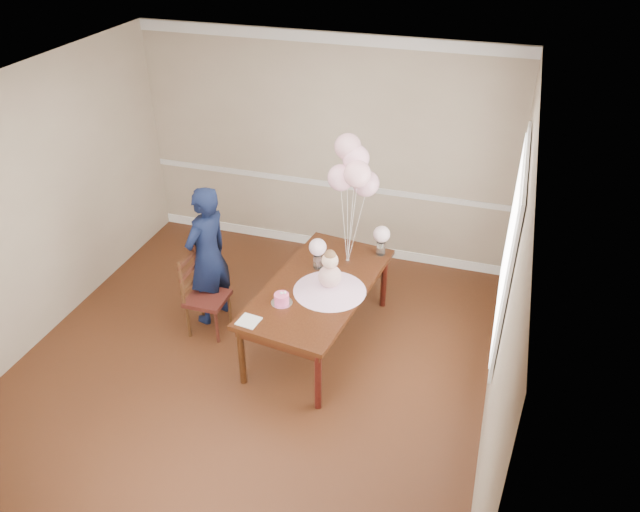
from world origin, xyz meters
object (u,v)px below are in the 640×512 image
(dining_table_top, at_px, (319,287))
(woman, at_px, (208,256))
(birthday_cake, at_px, (282,298))
(dining_chair_seat, at_px, (207,299))

(dining_table_top, xyz_separation_m, woman, (-1.22, 0.05, 0.10))
(dining_table_top, bearing_deg, birthday_cake, -113.96)
(dining_table_top, distance_m, dining_chair_seat, 1.20)
(dining_table_top, relative_size, dining_chair_seat, 4.73)
(birthday_cake, relative_size, dining_chair_seat, 0.36)
(dining_table_top, xyz_separation_m, dining_chair_seat, (-1.15, -0.17, -0.27))
(dining_table_top, relative_size, woman, 1.21)
(birthday_cake, relative_size, woman, 0.09)
(birthday_cake, height_order, dining_chair_seat, birthday_cake)
(dining_chair_seat, relative_size, woman, 0.25)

